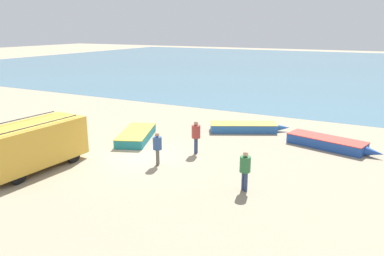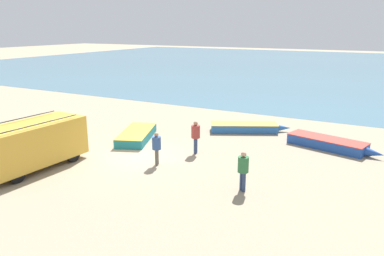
% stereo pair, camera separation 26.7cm
% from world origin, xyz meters
% --- Properties ---
extents(ground_plane, '(200.00, 200.00, 0.00)m').
position_xyz_m(ground_plane, '(0.00, 0.00, 0.00)').
color(ground_plane, gray).
extents(sea_water, '(120.00, 80.00, 0.01)m').
position_xyz_m(sea_water, '(0.00, 52.00, 0.00)').
color(sea_water, '#477084').
rests_on(sea_water, ground_plane).
extents(parked_van, '(2.36, 5.12, 2.30)m').
position_xyz_m(parked_van, '(-3.48, -3.75, 1.20)').
color(parked_van, gold).
rests_on(parked_van, ground_plane).
extents(fishing_rowboat_0, '(4.91, 3.06, 0.53)m').
position_xyz_m(fishing_rowboat_0, '(3.12, 7.07, 0.27)').
color(fishing_rowboat_0, '#2D66AD').
rests_on(fishing_rowboat_0, ground_plane).
extents(fishing_rowboat_1, '(2.91, 4.78, 0.54)m').
position_xyz_m(fishing_rowboat_1, '(-2.03, 2.44, 0.27)').
color(fishing_rowboat_1, '#1E757F').
rests_on(fishing_rowboat_1, ground_plane).
extents(fishing_rowboat_2, '(5.13, 2.35, 0.55)m').
position_xyz_m(fishing_rowboat_2, '(8.35, 5.96, 0.28)').
color(fishing_rowboat_2, '#234CA3').
rests_on(fishing_rowboat_2, ground_plane).
extents(fisherman_0, '(0.44, 0.44, 1.68)m').
position_xyz_m(fisherman_0, '(6.11, -1.47, 1.00)').
color(fisherman_0, navy).
rests_on(fisherman_0, ground_plane).
extents(fisherman_1, '(0.43, 0.43, 1.62)m').
position_xyz_m(fisherman_1, '(1.40, -0.63, 0.97)').
color(fisherman_1, '#5B564C').
rests_on(fisherman_1, ground_plane).
extents(fisherman_2, '(0.46, 0.46, 1.74)m').
position_xyz_m(fisherman_2, '(2.25, 1.76, 1.04)').
color(fisherman_2, navy).
rests_on(fisherman_2, ground_plane).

